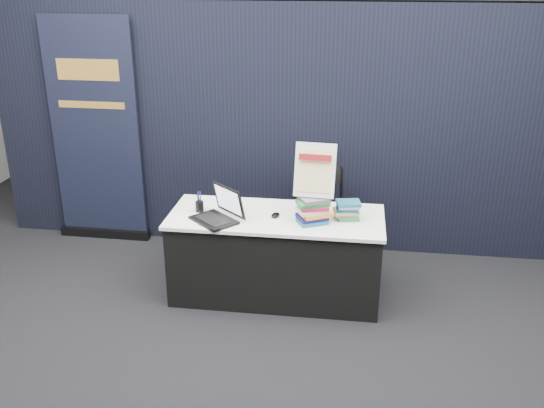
{
  "coord_description": "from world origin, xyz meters",
  "views": [
    {
      "loc": [
        0.62,
        -4.08,
        2.73
      ],
      "look_at": [
        -0.04,
        0.55,
        0.85
      ],
      "focal_mm": 40.0,
      "sensor_mm": 36.0,
      "label": 1
    }
  ],
  "objects": [
    {
      "name": "floor",
      "position": [
        0.0,
        0.0,
        0.0
      ],
      "size": [
        8.0,
        8.0,
        0.0
      ],
      "primitive_type": "plane",
      "color": "black",
      "rests_on": "ground"
    },
    {
      "name": "wall_back",
      "position": [
        0.0,
        4.0,
        1.75
      ],
      "size": [
        8.0,
        0.02,
        3.5
      ],
      "primitive_type": "cube",
      "color": "#B6B3AC",
      "rests_on": "floor"
    },
    {
      "name": "drape_partition",
      "position": [
        0.0,
        1.6,
        1.2
      ],
      "size": [
        6.0,
        0.08,
        2.4
      ],
      "primitive_type": "cube",
      "color": "black",
      "rests_on": "floor"
    },
    {
      "name": "display_table",
      "position": [
        0.0,
        0.55,
        0.38
      ],
      "size": [
        1.8,
        0.75,
        0.75
      ],
      "color": "black",
      "rests_on": "floor"
    },
    {
      "name": "laptop",
      "position": [
        -0.49,
        0.4,
        0.81
      ],
      "size": [
        0.45,
        0.5,
        0.28
      ],
      "rotation": [
        0.0,
        0.0,
        -0.73
      ],
      "color": "black",
      "rests_on": "display_table"
    },
    {
      "name": "mouse",
      "position": [
        -0.0,
        0.52,
        0.77
      ],
      "size": [
        0.09,
        0.11,
        0.03
      ],
      "primitive_type": "ellipsoid",
      "rotation": [
        0.0,
        0.0,
        -0.25
      ],
      "color": "black",
      "rests_on": "display_table"
    },
    {
      "name": "brochure_left",
      "position": [
        -0.66,
        0.37,
        0.75
      ],
      "size": [
        0.39,
        0.36,
        0.0
      ],
      "primitive_type": "cube",
      "rotation": [
        0.0,
        0.0,
        0.54
      ],
      "color": "white",
      "rests_on": "display_table"
    },
    {
      "name": "brochure_mid",
      "position": [
        -0.47,
        0.47,
        0.75
      ],
      "size": [
        0.32,
        0.25,
        0.0
      ],
      "primitive_type": "cube",
      "rotation": [
        0.0,
        0.0,
        0.16
      ],
      "color": "silver",
      "rests_on": "display_table"
    },
    {
      "name": "brochure_right",
      "position": [
        -0.49,
        0.42,
        0.75
      ],
      "size": [
        0.29,
        0.22,
        0.0
      ],
      "primitive_type": "cube",
      "rotation": [
        0.0,
        0.0,
        0.08
      ],
      "color": "white",
      "rests_on": "display_table"
    },
    {
      "name": "pen_cup",
      "position": [
        -0.66,
        0.55,
        0.8
      ],
      "size": [
        0.07,
        0.07,
        0.09
      ],
      "primitive_type": "cylinder",
      "rotation": [
        0.0,
        0.0,
        -0.04
      ],
      "color": "black",
      "rests_on": "display_table"
    },
    {
      "name": "book_stack_tall",
      "position": [
        0.32,
        0.44,
        0.86
      ],
      "size": [
        0.28,
        0.26,
        0.22
      ],
      "rotation": [
        0.0,
        0.0,
        0.42
      ],
      "color": "#1D586E",
      "rests_on": "display_table"
    },
    {
      "name": "book_stack_short",
      "position": [
        0.59,
        0.56,
        0.83
      ],
      "size": [
        0.21,
        0.17,
        0.16
      ],
      "rotation": [
        0.0,
        0.0,
        0.16
      ],
      "color": "#217C39",
      "rests_on": "display_table"
    },
    {
      "name": "info_sign",
      "position": [
        0.32,
        0.47,
        1.18
      ],
      "size": [
        0.34,
        0.17,
        0.45
      ],
      "rotation": [
        0.0,
        0.0,
        -0.08
      ],
      "color": "black",
      "rests_on": "book_stack_tall"
    },
    {
      "name": "pullup_banner",
      "position": [
        -1.96,
        1.5,
        1.01
      ],
      "size": [
        0.97,
        0.11,
        2.27
      ],
      "rotation": [
        0.0,
        0.0,
        -0.01
      ],
      "color": "black",
      "rests_on": "floor"
    },
    {
      "name": "stacking_chair",
      "position": [
        0.31,
        1.09,
        0.55
      ],
      "size": [
        0.55,
        0.55,
        0.99
      ],
      "rotation": [
        0.0,
        0.0,
        -0.26
      ],
      "color": "black",
      "rests_on": "floor"
    }
  ]
}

